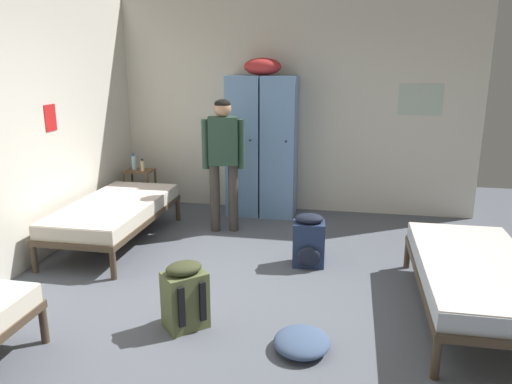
# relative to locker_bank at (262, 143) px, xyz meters

# --- Properties ---
(ground_plane) EXTENTS (9.46, 9.46, 0.00)m
(ground_plane) POSITION_rel_locker_bank_xyz_m (0.37, -2.68, -0.97)
(ground_plane) COLOR #565B66
(room_backdrop) EXTENTS (4.86, 5.97, 2.89)m
(room_backdrop) POSITION_rel_locker_bank_xyz_m (-0.94, -1.33, 0.48)
(room_backdrop) COLOR silver
(room_backdrop) RESTS_ON ground_plane
(locker_bank) EXTENTS (0.90, 0.55, 2.07)m
(locker_bank) POSITION_rel_locker_bank_xyz_m (0.00, 0.00, 0.00)
(locker_bank) COLOR #6B93C6
(locker_bank) RESTS_ON ground_plane
(shelf_unit) EXTENTS (0.38, 0.30, 0.57)m
(shelf_unit) POSITION_rel_locker_bank_xyz_m (-1.70, -0.16, -0.62)
(shelf_unit) COLOR brown
(shelf_unit) RESTS_ON ground_plane
(bed_left_rear) EXTENTS (0.90, 1.90, 0.49)m
(bed_left_rear) POSITION_rel_locker_bank_xyz_m (-1.45, -1.44, -0.59)
(bed_left_rear) COLOR #473828
(bed_left_rear) RESTS_ON ground_plane
(bed_right) EXTENTS (0.90, 1.90, 0.49)m
(bed_right) POSITION_rel_locker_bank_xyz_m (2.19, -2.46, -0.59)
(bed_right) COLOR #473828
(bed_right) RESTS_ON ground_plane
(person_traveler) EXTENTS (0.50, 0.27, 1.60)m
(person_traveler) POSITION_rel_locker_bank_xyz_m (-0.33, -0.78, -0.00)
(person_traveler) COLOR #3D3833
(person_traveler) RESTS_ON ground_plane
(water_bottle) EXTENTS (0.06, 0.06, 0.22)m
(water_bottle) POSITION_rel_locker_bank_xyz_m (-1.78, -0.14, -0.30)
(water_bottle) COLOR #B2DBEA
(water_bottle) RESTS_ON shelf_unit
(lotion_bottle) EXTENTS (0.05, 0.05, 0.17)m
(lotion_bottle) POSITION_rel_locker_bank_xyz_m (-1.63, -0.20, -0.32)
(lotion_bottle) COLOR beige
(lotion_bottle) RESTS_ON shelf_unit
(backpack_navy) EXTENTS (0.34, 0.36, 0.55)m
(backpack_navy) POSITION_rel_locker_bank_xyz_m (0.78, -1.66, -0.71)
(backpack_navy) COLOR navy
(backpack_navy) RESTS_ON ground_plane
(backpack_olive) EXTENTS (0.42, 0.42, 0.55)m
(backpack_olive) POSITION_rel_locker_bank_xyz_m (-0.07, -3.05, -0.71)
(backpack_olive) COLOR #566038
(backpack_olive) RESTS_ON ground_plane
(clothes_pile_denim) EXTENTS (0.41, 0.45, 0.13)m
(clothes_pile_denim) POSITION_rel_locker_bank_xyz_m (0.87, -3.21, -0.90)
(clothes_pile_denim) COLOR #42567A
(clothes_pile_denim) RESTS_ON ground_plane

